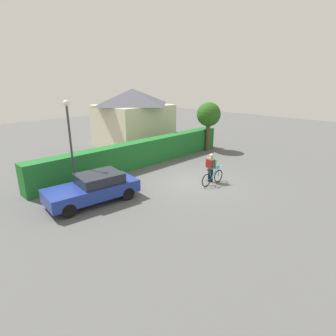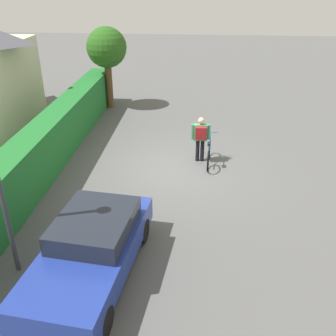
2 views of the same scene
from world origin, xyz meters
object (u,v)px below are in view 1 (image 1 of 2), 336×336
(parked_car_near, at_px, (94,188))
(tree_kerbside, at_px, (209,115))
(bicycle, at_px, (213,177))
(street_lamp, at_px, (70,135))
(person_rider, at_px, (211,165))

(parked_car_near, relative_size, tree_kerbside, 1.14)
(tree_kerbside, bearing_deg, bicycle, -141.07)
(bicycle, bearing_deg, street_lamp, 142.86)
(bicycle, height_order, person_rider, person_rider)
(person_rider, relative_size, street_lamp, 0.35)
(parked_car_near, relative_size, person_rider, 2.66)
(tree_kerbside, bearing_deg, person_rider, -141.97)
(street_lamp, distance_m, tree_kerbside, 11.38)
(person_rider, xyz_separation_m, street_lamp, (-5.78, 3.93, 1.91))
(bicycle, xyz_separation_m, person_rider, (0.20, 0.30, 0.56))
(parked_car_near, height_order, street_lamp, street_lamp)
(person_rider, distance_m, street_lamp, 7.25)
(parked_car_near, height_order, person_rider, person_rider)
(parked_car_near, relative_size, bicycle, 2.49)
(person_rider, bearing_deg, tree_kerbside, 38.03)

